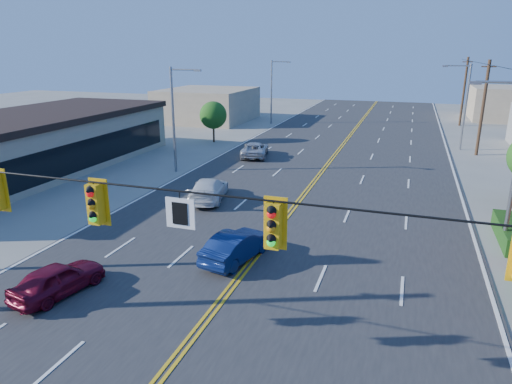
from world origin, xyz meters
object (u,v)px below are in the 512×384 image
(signal_span, at_px, (134,229))
(car_magenta, at_px, (58,280))
(car_blue, at_px, (237,247))
(car_silver, at_px, (255,150))
(car_white, at_px, (209,190))

(signal_span, distance_m, car_magenta, 8.17)
(signal_span, height_order, car_magenta, signal_span)
(signal_span, distance_m, car_blue, 9.55)
(car_magenta, height_order, car_silver, car_silver)
(car_blue, xyz_separation_m, car_white, (-4.80, 7.54, 0.02))
(signal_span, height_order, car_silver, signal_span)
(signal_span, distance_m, car_white, 17.48)
(car_blue, distance_m, car_silver, 21.05)
(car_blue, xyz_separation_m, car_silver, (-6.01, 20.17, -0.02))
(car_magenta, bearing_deg, car_silver, -76.93)
(car_silver, bearing_deg, car_blue, 93.98)
(car_magenta, height_order, car_white, car_white)
(signal_span, bearing_deg, car_white, 108.48)
(car_magenta, distance_m, car_blue, 7.46)
(car_blue, distance_m, car_white, 8.94)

